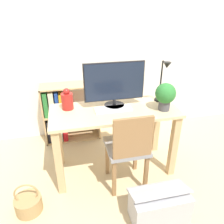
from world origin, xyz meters
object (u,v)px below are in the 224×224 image
(bookshelf, at_px, (61,114))
(desk_lamp, at_px, (164,78))
(vase, at_px, (67,100))
(storage_box, at_px, (159,205))
(potted_plant, at_px, (165,95))
(chair, at_px, (128,147))
(monitor, at_px, (114,83))
(basket, at_px, (28,203))
(keyboard, at_px, (113,109))

(bookshelf, bearing_deg, desk_lamp, -32.56)
(vase, height_order, storage_box, vase)
(potted_plant, bearing_deg, bookshelf, 140.17)
(desk_lamp, distance_m, storage_box, 1.23)
(desk_lamp, bearing_deg, vase, 176.26)
(chair, bearing_deg, vase, 140.81)
(desk_lamp, bearing_deg, storage_box, -111.01)
(monitor, relative_size, basket, 1.97)
(chair, distance_m, storage_box, 0.58)
(storage_box, bearing_deg, bookshelf, 117.82)
(vase, xyz_separation_m, storage_box, (0.69, -0.86, -0.71))
(basket, relative_size, storage_box, 0.62)
(chair, xyz_separation_m, storage_box, (0.17, -0.43, -0.34))
(bookshelf, xyz_separation_m, basket, (-0.35, -1.16, -0.30))
(vase, height_order, potted_plant, potted_plant)
(keyboard, bearing_deg, chair, -75.13)
(keyboard, relative_size, potted_plant, 1.35)
(keyboard, height_order, desk_lamp, desk_lamp)
(bookshelf, bearing_deg, storage_box, -62.18)
(potted_plant, xyz_separation_m, storage_box, (-0.26, -0.62, -0.77))
(potted_plant, height_order, chair, potted_plant)
(potted_plant, height_order, basket, potted_plant)
(storage_box, bearing_deg, vase, 128.92)
(desk_lamp, xyz_separation_m, basket, (-1.44, -0.46, -0.94))
(keyboard, height_order, bookshelf, bookshelf)
(monitor, relative_size, vase, 2.77)
(basket, bearing_deg, storage_box, -16.36)
(chair, bearing_deg, potted_plant, 23.52)
(keyboard, bearing_deg, basket, -156.06)
(vase, distance_m, basket, 1.03)
(potted_plant, xyz_separation_m, basket, (-1.39, -0.29, -0.83))
(potted_plant, xyz_separation_m, bookshelf, (-1.04, 0.87, -0.53))
(bookshelf, relative_size, storage_box, 1.54)
(vase, relative_size, storage_box, 0.44)
(desk_lamp, relative_size, storage_box, 0.88)
(potted_plant, bearing_deg, chair, -156.20)
(basket, bearing_deg, chair, 5.85)
(keyboard, relative_size, desk_lamp, 0.83)
(monitor, distance_m, vase, 0.51)
(keyboard, bearing_deg, desk_lamp, 6.60)
(potted_plant, bearing_deg, vase, 165.90)
(vase, height_order, basket, vase)
(keyboard, relative_size, vase, 1.68)
(vase, bearing_deg, keyboard, -16.04)
(basket, bearing_deg, bookshelf, 73.12)
(keyboard, distance_m, storage_box, 0.99)
(desk_lamp, distance_m, chair, 0.81)
(keyboard, height_order, basket, keyboard)
(basket, height_order, storage_box, storage_box)
(potted_plant, xyz_separation_m, chair, (-0.42, -0.19, -0.43))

